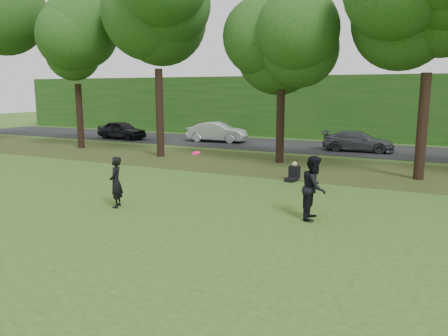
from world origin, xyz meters
name	(u,v)px	position (x,y,z in m)	size (l,w,h in m)	color
ground	(205,260)	(0.00, 0.00, 0.00)	(120.00, 120.00, 0.00)	#2B5119
leaf_litter	(331,169)	(0.00, 13.00, 0.01)	(60.00, 7.00, 0.01)	#3F3716
street	(358,150)	(0.00, 21.00, 0.01)	(70.00, 7.00, 0.02)	black
far_hedge	(373,108)	(0.00, 27.00, 2.50)	(70.00, 3.00, 5.00)	#174814
player_left	(116,182)	(-4.90, 2.75, 0.86)	(0.63, 0.41, 1.72)	black
player_right	(314,188)	(1.39, 4.35, 0.98)	(0.95, 0.74, 1.95)	black
parked_cars	(352,141)	(-0.27, 19.93, 0.70)	(38.44, 3.58, 1.47)	black
frisbee	(196,153)	(-2.33, 3.68, 1.89)	(0.37, 0.36, 0.13)	#FF156D
seated_person	(294,174)	(-0.86, 9.56, 0.31)	(0.52, 0.79, 0.83)	black
tree_line	(331,4)	(-0.34, 12.94, 7.84)	(55.30, 7.90, 12.31)	black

